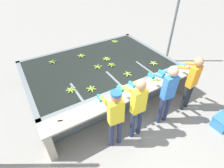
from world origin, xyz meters
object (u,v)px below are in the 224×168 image
at_px(banana_bunch_floating_3, 107,59).
at_px(crate, 223,121).
at_px(banana_bunch_floating_0, 112,65).
at_px(banana_bunch_floating_5, 53,62).
at_px(worker_2, 167,90).
at_px(banana_bunch_floating_6, 128,74).
at_px(banana_bunch_floating_4, 91,89).
at_px(support_post_right, 174,22).
at_px(banana_bunch_floating_1, 98,67).
at_px(knife_0, 64,120).
at_px(worker_0, 115,114).
at_px(worker_1, 137,104).
at_px(banana_bunch_floating_2, 71,90).
at_px(banana_bunch_ledge_0, 156,80).
at_px(banana_bunch_floating_7, 81,56).
at_px(banana_bunch_floating_8, 154,63).
at_px(banana_bunch_floating_9, 115,41).
at_px(worker_3, 191,80).

bearing_deg(banana_bunch_floating_3, crate, -64.71).
relative_size(banana_bunch_floating_0, banana_bunch_floating_5, 1.00).
bearing_deg(worker_2, banana_bunch_floating_6, 101.18).
bearing_deg(banana_bunch_floating_4, support_post_right, 14.79).
relative_size(banana_bunch_floating_1, knife_0, 0.83).
relative_size(banana_bunch_floating_1, banana_bunch_floating_6, 1.01).
xyz_separation_m(worker_0, worker_1, (0.55, -0.04, 0.06)).
relative_size(worker_2, banana_bunch_floating_6, 6.27).
distance_m(worker_1, banana_bunch_floating_3, 2.36).
bearing_deg(banana_bunch_floating_3, banana_bunch_floating_2, -150.33).
bearing_deg(banana_bunch_floating_0, banana_bunch_floating_6, -78.36).
bearing_deg(support_post_right, banana_bunch_ledge_0, -143.80).
xyz_separation_m(banana_bunch_floating_5, banana_bunch_floating_7, (0.94, -0.10, -0.00)).
bearing_deg(worker_1, banana_bunch_floating_5, 108.47).
xyz_separation_m(banana_bunch_floating_1, banana_bunch_floating_8, (1.58, -0.72, 0.00)).
distance_m(worker_0, banana_bunch_floating_0, 2.13).
xyz_separation_m(worker_1, banana_bunch_floating_8, (1.67, 1.29, -0.15)).
height_order(worker_1, knife_0, worker_1).
height_order(worker_0, banana_bunch_floating_9, worker_0).
relative_size(worker_2, banana_bunch_floating_9, 6.14).
bearing_deg(banana_bunch_floating_3, banana_bunch_floating_0, -98.21).
bearing_deg(banana_bunch_floating_3, worker_0, -116.02).
distance_m(worker_0, banana_bunch_floating_9, 3.85).
relative_size(banana_bunch_floating_5, banana_bunch_floating_7, 0.98).
bearing_deg(worker_3, banana_bunch_floating_7, 122.34).
bearing_deg(banana_bunch_floating_6, worker_1, -117.21).
bearing_deg(worker_2, support_post_right, 42.32).
relative_size(banana_bunch_floating_2, banana_bunch_floating_8, 1.02).
height_order(banana_bunch_floating_2, banana_bunch_floating_7, same).
bearing_deg(banana_bunch_floating_2, worker_3, -26.61).
bearing_deg(banana_bunch_floating_1, support_post_right, 3.04).
xyz_separation_m(banana_bunch_floating_1, banana_bunch_floating_9, (1.41, 1.28, -0.00)).
xyz_separation_m(worker_3, support_post_right, (1.53, 2.19, 0.60)).
xyz_separation_m(worker_2, banana_bunch_floating_4, (-1.43, 1.19, -0.17)).
height_order(banana_bunch_floating_3, banana_bunch_floating_7, same).
height_order(banana_bunch_floating_0, crate, banana_bunch_floating_0).
relative_size(worker_3, banana_bunch_floating_3, 5.94).
distance_m(banana_bunch_floating_0, banana_bunch_floating_3, 0.40).
bearing_deg(worker_3, banana_bunch_floating_5, 132.77).
bearing_deg(banana_bunch_floating_9, banana_bunch_ledge_0, -97.99).
bearing_deg(banana_bunch_floating_8, banana_bunch_floating_5, 147.22).
bearing_deg(worker_1, support_post_right, 33.48).
relative_size(banana_bunch_floating_2, support_post_right, 0.09).
distance_m(banana_bunch_floating_0, banana_bunch_floating_7, 1.17).
distance_m(banana_bunch_floating_0, banana_bunch_floating_6, 0.68).
relative_size(banana_bunch_floating_7, banana_bunch_floating_9, 1.00).
relative_size(worker_3, support_post_right, 0.52).
height_order(worker_1, banana_bunch_floating_2, worker_1).
bearing_deg(banana_bunch_floating_8, banana_bunch_floating_6, -176.43).
bearing_deg(support_post_right, knife_0, -161.11).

